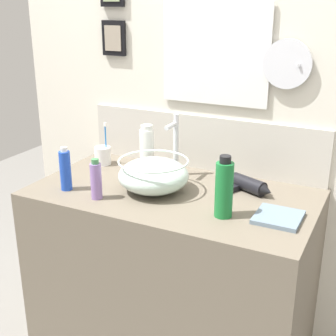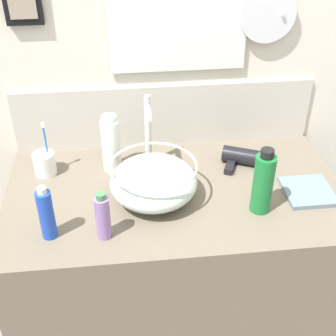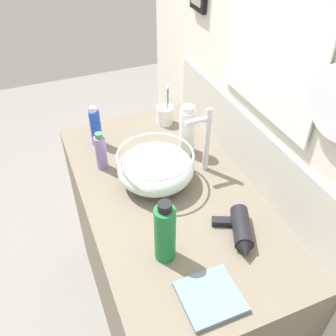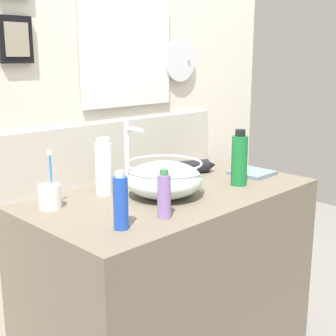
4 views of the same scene
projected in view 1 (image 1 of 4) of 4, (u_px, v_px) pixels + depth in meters
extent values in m
cube|color=#6B6051|center=(172.00, 284.00, 2.10)|extent=(1.17, 0.64, 0.91)
cube|color=silver|center=(207.00, 91.00, 2.12)|extent=(1.95, 0.06, 2.54)
cube|color=beige|center=(202.00, 143.00, 2.16)|extent=(1.15, 0.02, 0.25)
cube|color=white|center=(215.00, 53.00, 2.01)|extent=(0.43, 0.01, 0.38)
cube|color=white|center=(215.00, 54.00, 2.00)|extent=(0.49, 0.01, 0.44)
cylinder|color=silver|center=(287.00, 64.00, 1.87)|extent=(0.20, 0.01, 0.20)
cylinder|color=silver|center=(300.00, 64.00, 1.86)|extent=(0.01, 0.06, 0.01)
cube|color=black|center=(114.00, 38.00, 2.20)|extent=(0.12, 0.02, 0.16)
cube|color=gray|center=(113.00, 38.00, 2.19)|extent=(0.09, 0.01, 0.12)
ellipsoid|color=silver|center=(154.00, 176.00, 1.93)|extent=(0.29, 0.29, 0.14)
torus|color=silver|center=(153.00, 161.00, 1.90)|extent=(0.29, 0.29, 0.01)
torus|color=#B2B7BC|center=(154.00, 190.00, 1.95)|extent=(0.11, 0.11, 0.01)
cylinder|color=silver|center=(176.00, 148.00, 2.09)|extent=(0.02, 0.02, 0.25)
cylinder|color=silver|center=(171.00, 126.00, 2.01)|extent=(0.02, 0.09, 0.02)
cylinder|color=silver|center=(176.00, 118.00, 2.04)|extent=(0.02, 0.02, 0.03)
cylinder|color=black|center=(248.00, 184.00, 1.94)|extent=(0.17, 0.12, 0.06)
cone|color=black|center=(267.00, 191.00, 1.86)|extent=(0.06, 0.07, 0.05)
cube|color=black|center=(233.00, 189.00, 1.94)|extent=(0.06, 0.09, 0.02)
cylinder|color=white|center=(103.00, 156.00, 2.25)|extent=(0.08, 0.08, 0.09)
cylinder|color=blue|center=(106.00, 145.00, 2.24)|extent=(0.01, 0.01, 0.18)
cube|color=white|center=(105.00, 124.00, 2.20)|extent=(0.01, 0.01, 0.02)
cylinder|color=blue|center=(65.00, 171.00, 1.94)|extent=(0.05, 0.05, 0.17)
cylinder|color=silver|center=(64.00, 149.00, 1.90)|extent=(0.03, 0.03, 0.02)
cylinder|color=white|center=(147.00, 151.00, 2.13)|extent=(0.07, 0.07, 0.20)
cylinder|color=silver|center=(147.00, 127.00, 2.10)|extent=(0.05, 0.05, 0.02)
cylinder|color=#8C6BB2|center=(96.00, 181.00, 1.85)|extent=(0.05, 0.05, 0.15)
cylinder|color=#3F7F4C|center=(95.00, 161.00, 1.82)|extent=(0.03, 0.03, 0.02)
cylinder|color=#197233|center=(224.00, 190.00, 1.69)|extent=(0.07, 0.07, 0.21)
cylinder|color=black|center=(225.00, 159.00, 1.65)|extent=(0.04, 0.04, 0.03)
cube|color=slate|center=(278.00, 217.00, 1.69)|extent=(0.16, 0.17, 0.02)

